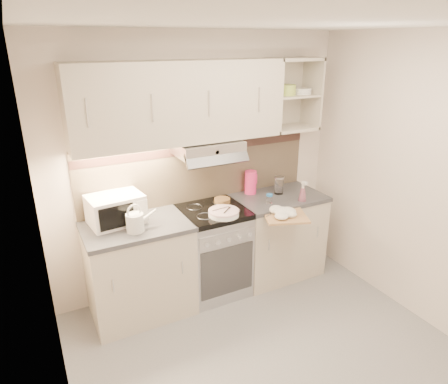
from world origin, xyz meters
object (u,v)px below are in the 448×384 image
object	(u,v)px
electric_range	(214,251)
cutting_board	(285,216)
spray_bottle	(303,193)
plate_stack	(224,213)
watering_can	(136,222)
glass_jar	(279,185)
microwave	(116,209)
pink_pitcher	(251,182)

from	to	relation	value
electric_range	cutting_board	xyz separation A→B (m)	(0.55, -0.40, 0.42)
electric_range	spray_bottle	world-z (taller)	spray_bottle
plate_stack	watering_can	bearing A→B (deg)	176.19
watering_can	glass_jar	xyz separation A→B (m)	(1.57, 0.18, 0.01)
microwave	glass_jar	size ratio (longest dim) A/B	2.60
pink_pitcher	spray_bottle	size ratio (longest dim) A/B	1.11
glass_jar	plate_stack	bearing A→B (deg)	-163.12
electric_range	glass_jar	xyz separation A→B (m)	(0.79, 0.05, 0.54)
microwave	pink_pitcher	distance (m)	1.42
electric_range	cutting_board	size ratio (longest dim) A/B	2.35
microwave	glass_jar	bearing A→B (deg)	-8.87
pink_pitcher	watering_can	bearing A→B (deg)	-163.58
watering_can	cutting_board	world-z (taller)	watering_can
microwave	watering_can	world-z (taller)	microwave
microwave	glass_jar	distance (m)	1.68
microwave	watering_can	distance (m)	0.27
microwave	spray_bottle	xyz separation A→B (m)	(1.77, -0.34, -0.04)
electric_range	glass_jar	bearing A→B (deg)	3.86
microwave	electric_range	bearing A→B (deg)	-14.18
glass_jar	cutting_board	xyz separation A→B (m)	(-0.24, -0.45, -0.12)
microwave	plate_stack	xyz separation A→B (m)	(0.91, -0.30, -0.10)
spray_bottle	watering_can	bearing A→B (deg)	172.24
microwave	cutting_board	world-z (taller)	microwave
electric_range	pink_pitcher	bearing A→B (deg)	20.56
electric_range	spray_bottle	distance (m)	1.06
glass_jar	cutting_board	world-z (taller)	glass_jar
electric_range	cutting_board	distance (m)	0.80
electric_range	plate_stack	bearing A→B (deg)	-83.57
cutting_board	plate_stack	bearing A→B (deg)	178.44
microwave	spray_bottle	world-z (taller)	microwave
microwave	glass_jar	world-z (taller)	microwave
electric_range	watering_can	bearing A→B (deg)	-170.73
plate_stack	spray_bottle	distance (m)	0.87
plate_stack	pink_pitcher	size ratio (longest dim) A/B	1.17
electric_range	pink_pitcher	distance (m)	0.81
pink_pitcher	spray_bottle	distance (m)	0.55
glass_jar	cutting_board	bearing A→B (deg)	-117.41
plate_stack	pink_pitcher	world-z (taller)	pink_pitcher
glass_jar	pink_pitcher	bearing A→B (deg)	150.21
electric_range	plate_stack	distance (m)	0.51
pink_pitcher	spray_bottle	bearing A→B (deg)	-47.69
pink_pitcher	glass_jar	xyz separation A→B (m)	(0.26, -0.15, -0.03)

